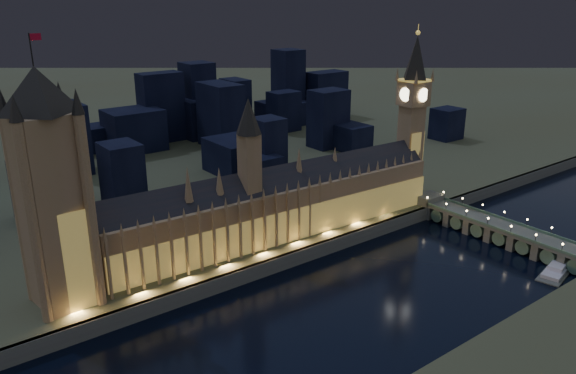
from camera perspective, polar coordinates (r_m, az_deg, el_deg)
ground_plane at (r=268.93m, az=6.39°, el=-10.98°), size 2000.00×2000.00×0.00m
north_bank at (r=717.10m, az=-23.70°, el=7.04°), size 2000.00×960.00×8.00m
embankment_wall at (r=294.20m, az=0.89°, el=-7.18°), size 2000.00×2.50×8.00m
palace_of_westminster at (r=303.12m, az=-0.78°, el=-1.75°), size 202.00×28.89×78.00m
victoria_tower at (r=244.50m, az=-23.02°, el=0.73°), size 31.68×31.68×112.39m
elizabeth_tower at (r=360.53m, az=12.57°, el=8.18°), size 18.00×18.00×108.92m
westminster_bridge at (r=342.96m, az=20.32°, el=-4.12°), size 16.76×113.00×15.90m
river_boat at (r=324.89m, az=25.99°, el=-7.08°), size 48.62×21.07×4.50m
city_backdrop at (r=469.28m, az=-11.68°, el=6.03°), size 470.99×215.63×87.12m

